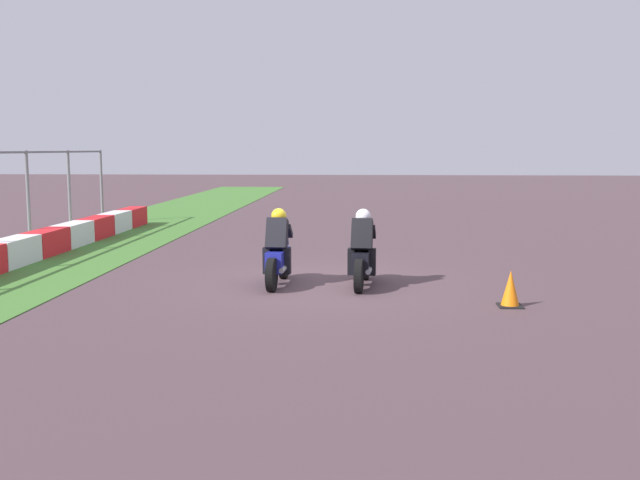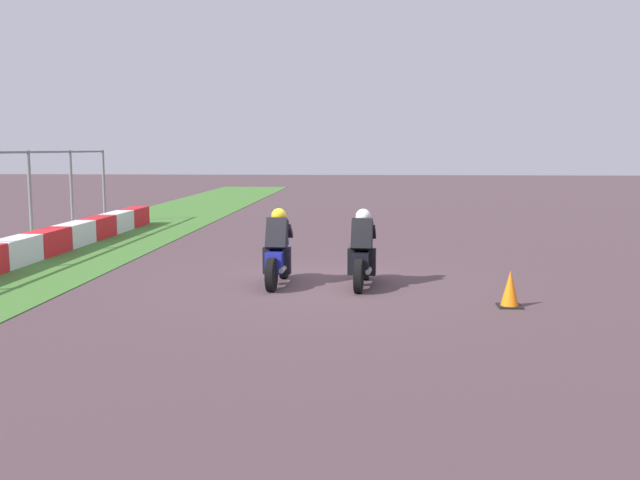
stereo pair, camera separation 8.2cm
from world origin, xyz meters
name	(u,v)px [view 1 (the left image)]	position (x,y,z in m)	size (l,w,h in m)	color
ground_plane	(320,283)	(0.00, 0.00, 0.00)	(120.00, 120.00, 0.00)	#4E393E
rider_lane_a	(362,254)	(-0.23, -0.84, 0.62)	(2.04, 0.56, 1.51)	black
rider_lane_b	(278,254)	(-0.20, 0.82, 0.62)	(2.04, 0.55, 1.51)	black
traffic_cone	(510,290)	(-1.96, -3.36, 0.29)	(0.40, 0.40, 0.63)	black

